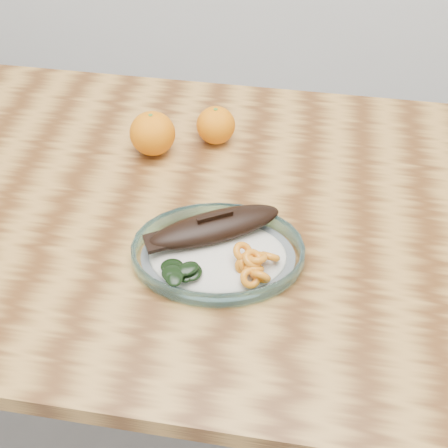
% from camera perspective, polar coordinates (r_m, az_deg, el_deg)
% --- Properties ---
extents(ground, '(3.00, 3.00, 0.00)m').
position_cam_1_polar(ground, '(1.61, -2.67, -17.68)').
color(ground, slate).
rests_on(ground, ground).
extents(dining_table, '(1.20, 0.80, 0.75)m').
position_cam_1_polar(dining_table, '(1.07, -3.83, -1.78)').
color(dining_table, '#583214').
rests_on(dining_table, ground).
extents(plated_meal, '(0.56, 0.56, 0.08)m').
position_cam_1_polar(plated_meal, '(0.89, -0.63, -2.72)').
color(plated_meal, white).
rests_on(plated_meal, dining_table).
extents(orange_left, '(0.09, 0.09, 0.09)m').
position_cam_1_polar(orange_left, '(1.09, -7.27, 9.11)').
color(orange_left, '#F96605').
rests_on(orange_left, dining_table).
extents(orange_right, '(0.08, 0.08, 0.08)m').
position_cam_1_polar(orange_right, '(1.11, -0.84, 10.00)').
color(orange_right, '#F96605').
rests_on(orange_right, dining_table).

